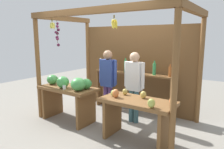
# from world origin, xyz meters

# --- Properties ---
(ground_plane) EXTENTS (12.00, 12.00, 0.00)m
(ground_plane) POSITION_xyz_m (0.00, 0.00, 0.00)
(ground_plane) COLOR gray
(ground_plane) RESTS_ON ground
(market_stall) EXTENTS (3.26, 1.85, 2.39)m
(market_stall) POSITION_xyz_m (-0.01, 0.42, 1.37)
(market_stall) COLOR brown
(market_stall) RESTS_ON ground
(fruit_counter_left) EXTENTS (1.36, 0.64, 1.05)m
(fruit_counter_left) POSITION_xyz_m (-0.81, -0.67, 0.70)
(fruit_counter_left) COLOR brown
(fruit_counter_left) RESTS_ON ground
(fruit_counter_right) EXTENTS (1.33, 0.65, 0.94)m
(fruit_counter_right) POSITION_xyz_m (0.86, -0.65, 0.58)
(fruit_counter_right) COLOR brown
(fruit_counter_right) RESTS_ON ground
(bottle_shelf_unit) EXTENTS (2.09, 0.22, 1.35)m
(bottle_shelf_unit) POSITION_xyz_m (0.03, 0.65, 0.80)
(bottle_shelf_unit) COLOR brown
(bottle_shelf_unit) RESTS_ON ground
(vendor_man) EXTENTS (0.48, 0.21, 1.57)m
(vendor_man) POSITION_xyz_m (-0.28, 0.06, 0.94)
(vendor_man) COLOR #51336C
(vendor_man) RESTS_ON ground
(vendor_woman) EXTENTS (0.48, 0.21, 1.56)m
(vendor_woman) POSITION_xyz_m (0.40, 0.09, 0.93)
(vendor_woman) COLOR #385D65
(vendor_woman) RESTS_ON ground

